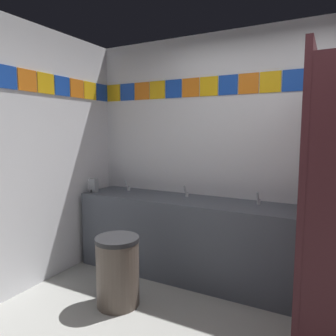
% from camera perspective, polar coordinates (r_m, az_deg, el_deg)
% --- Properties ---
extents(wall_back, '(4.43, 0.09, 2.58)m').
position_cam_1_polar(wall_back, '(3.29, 21.42, 1.81)').
color(wall_back, silver).
rests_on(wall_back, ground_plane).
extents(vanity_counter, '(2.30, 0.57, 0.84)m').
position_cam_1_polar(vanity_counter, '(3.44, 2.62, -12.24)').
color(vanity_counter, '#4C515B').
rests_on(vanity_counter, ground_plane).
extents(faucet_left, '(0.04, 0.10, 0.14)m').
position_cam_1_polar(faucet_left, '(3.77, -7.36, -3.36)').
color(faucet_left, silver).
rests_on(faucet_left, vanity_counter).
extents(faucet_center, '(0.04, 0.10, 0.14)m').
position_cam_1_polar(faucet_center, '(3.40, 3.31, -4.44)').
color(faucet_center, silver).
rests_on(faucet_center, vanity_counter).
extents(faucet_right, '(0.04, 0.10, 0.14)m').
position_cam_1_polar(faucet_right, '(3.16, 16.12, -5.53)').
color(faucet_right, silver).
rests_on(faucet_right, vanity_counter).
extents(soap_dispenser, '(0.09, 0.09, 0.16)m').
position_cam_1_polar(soap_dispenser, '(3.76, -13.40, -3.11)').
color(soap_dispenser, gray).
rests_on(soap_dispenser, vanity_counter).
extents(stall_divider, '(0.92, 1.54, 2.01)m').
position_cam_1_polar(stall_divider, '(2.26, 28.01, -8.01)').
color(stall_divider, '#471E23').
rests_on(stall_divider, ground_plane).
extents(trash_bin, '(0.39, 0.39, 0.62)m').
position_cam_1_polar(trash_bin, '(2.97, -9.14, -18.00)').
color(trash_bin, brown).
rests_on(trash_bin, ground_plane).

